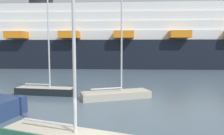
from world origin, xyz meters
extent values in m
cube|color=beige|center=(-1.47, 0.27, 0.81)|extent=(6.57, 3.23, 0.04)
cylinder|color=silver|center=(-2.40, 0.55, 1.14)|extent=(2.93, 1.01, 0.13)
cube|color=#BCB29E|center=(0.62, 10.41, 0.33)|extent=(6.94, 4.05, 0.67)
cube|color=beige|center=(0.62, 10.41, 0.69)|extent=(6.64, 3.82, 0.04)
cylinder|color=silver|center=(1.12, 10.59, 5.39)|extent=(0.16, 0.16, 9.43)
cylinder|color=silver|center=(-0.30, 10.08, 1.02)|extent=(2.88, 1.14, 0.13)
cube|color=black|center=(-6.88, 11.71, 0.36)|extent=(6.40, 2.13, 0.72)
cube|color=beige|center=(-6.88, 11.71, 0.74)|extent=(6.14, 1.98, 0.04)
cylinder|color=silver|center=(-6.38, 11.66, 6.09)|extent=(0.15, 0.15, 10.75)
cylinder|color=silver|center=(-7.78, 11.81, 1.07)|extent=(2.82, 0.41, 0.12)
cube|color=black|center=(1.35, 47.85, 3.48)|extent=(126.71, 18.28, 6.97)
cube|color=white|center=(1.35, 47.85, 8.10)|extent=(116.57, 16.11, 2.28)
cube|color=white|center=(1.35, 47.85, 10.38)|extent=(109.58, 15.14, 2.28)
cube|color=white|center=(1.35, 47.85, 12.66)|extent=(102.58, 14.18, 2.28)
cube|color=white|center=(1.35, 47.85, 14.94)|extent=(95.59, 13.21, 2.28)
cube|color=orange|center=(-23.93, 38.52, 8.10)|extent=(4.57, 3.57, 1.60)
cube|color=orange|center=(-11.27, 38.58, 8.10)|extent=(4.57, 3.57, 1.60)
cube|color=orange|center=(1.39, 38.63, 8.10)|extent=(4.57, 3.57, 1.60)
cube|color=orange|center=(14.06, 38.69, 8.10)|extent=(4.57, 3.57, 1.60)
camera|label=1|loc=(1.28, -9.17, 4.78)|focal=32.91mm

